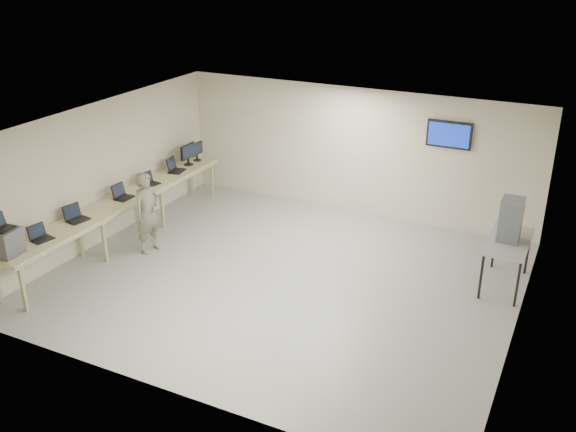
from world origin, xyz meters
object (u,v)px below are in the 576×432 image
at_px(workbench, 121,203).
at_px(equipment_box, 6,242).
at_px(soldier, 148,213).
at_px(side_table, 508,244).

relative_size(workbench, equipment_box, 13.34).
distance_m(workbench, equipment_box, 2.74).
height_order(soldier, side_table, soldier).
distance_m(workbench, soldier, 0.76).
bearing_deg(equipment_box, workbench, 83.69).
bearing_deg(side_table, soldier, -165.91).
xyz_separation_m(workbench, equipment_box, (-0.06, -2.72, 0.30)).
bearing_deg(soldier, workbench, 91.15).
distance_m(workbench, side_table, 7.34).
bearing_deg(soldier, equipment_box, 173.69).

